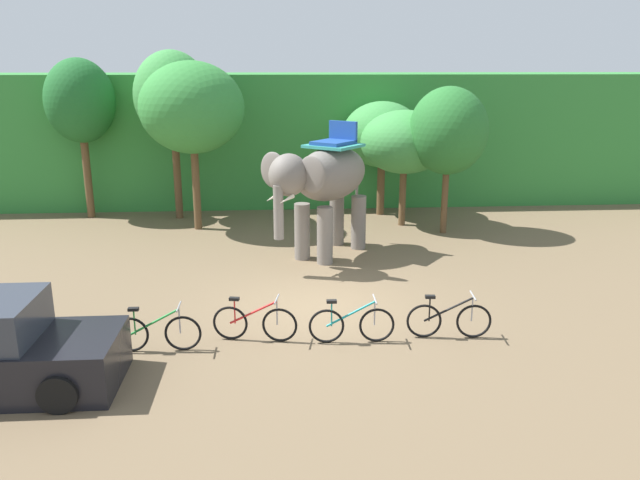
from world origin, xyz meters
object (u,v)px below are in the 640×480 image
tree_right (172,96)px  bike_red (255,323)px  bike_teal (351,324)px  bike_black (449,320)px  tree_center (192,108)px  tree_center_left (448,131)px  tree_center_right (404,142)px  tree_far_right (382,135)px  bike_green (156,332)px  tree_far_left (80,102)px  elephant (325,181)px

tree_right → bike_red: (3.03, -10.65, -3.89)m
bike_red → bike_teal: (1.92, -0.21, 0.00)m
bike_black → tree_center: bearing=123.6°
tree_center_left → tree_center: bearing=172.5°
tree_center_right → bike_red: 10.52m
tree_center → tree_far_right: bearing=14.7°
bike_green → bike_black: same height
tree_far_right → bike_red: size_ratio=2.41×
tree_far_right → bike_green: tree_far_right is taller
tree_far_left → elephant: 9.85m
tree_far_left → tree_center_right: tree_far_left is taller
tree_right → tree_center: 1.86m
tree_center_left → bike_green: tree_center_left is taller
tree_far_left → bike_teal: 14.33m
tree_far_right → tree_far_left: bearing=178.6°
tree_far_left → bike_red: size_ratio=3.29×
bike_teal → bike_black: 1.98m
tree_right → tree_far_right: (7.30, 0.06, -1.36)m
tree_far_left → tree_center: (4.06, -1.95, -0.11)m
tree_right → bike_teal: tree_right is taller
tree_right → tree_center: (0.85, -1.62, -0.29)m
tree_far_left → tree_right: 3.23m
tree_far_left → tree_center_left: bearing=-13.9°
tree_center_right → tree_far_right: bearing=106.2°
tree_center → tree_center_right: bearing=0.3°
bike_green → tree_center_right: bearing=54.9°
tree_center_left → elephant: bearing=-150.3°
tree_center → tree_far_left: bearing=154.3°
elephant → bike_black: (2.07, -5.75, -1.82)m
tree_center_right → bike_teal: tree_center_right is taller
tree_far_left → bike_red: bearing=-60.4°
tree_center_left → bike_teal: size_ratio=2.74×
tree_right → tree_center_left: (8.94, -2.68, -0.97)m
tree_center_left → bike_teal: (-3.99, -8.18, -2.92)m
tree_far_right → bike_teal: size_ratio=2.39×
tree_center → tree_far_right: 6.75m
tree_far_left → bike_red: 13.16m
bike_green → tree_far_left: bearing=111.1°
bike_teal → bike_black: (1.98, 0.09, 0.00)m
tree_center_left → bike_black: (-2.01, -8.08, -2.92)m
tree_center_right → bike_green: tree_center_right is taller
tree_center → bike_red: tree_center is taller
tree_right → bike_green: 11.72m
tree_far_right → bike_green: 12.90m
tree_far_left → tree_right: bearing=-5.8°
elephant → bike_green: size_ratio=2.27×
tree_right → bike_teal: bearing=-65.5°
bike_red → bike_black: same height
tree_center_right → tree_center: bearing=-179.7°
tree_far_left → tree_center: 4.50m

